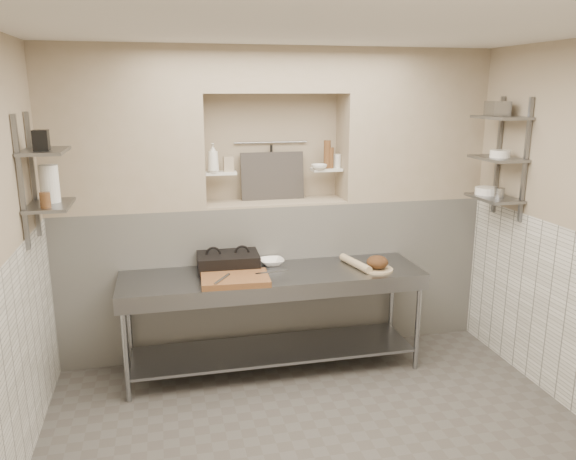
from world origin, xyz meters
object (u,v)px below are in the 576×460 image
object	(u,v)px
bread_loaf	(377,262)
cutting_board	(235,279)
prep_table	(273,302)
bowl_alcove	(319,167)
panini_press	(228,261)
rolling_pin	(355,263)
bottle_soap	(213,158)
jug_left	(49,184)
mixing_bowl	(272,262)

from	to	relation	value
bread_loaf	cutting_board	bearing A→B (deg)	-178.31
prep_table	bowl_alcove	bearing A→B (deg)	43.20
panini_press	bread_loaf	world-z (taller)	panini_press
rolling_pin	bottle_soap	xyz separation A→B (m)	(-1.18, 0.50, 0.91)
bowl_alcove	jug_left	xyz separation A→B (m)	(-2.25, -0.58, 0.02)
rolling_pin	jug_left	distance (m)	2.59
mixing_bowl	bread_loaf	size ratio (longest dim) A/B	1.15
cutting_board	rolling_pin	size ratio (longest dim) A/B	1.24
panini_press	mixing_bowl	distance (m)	0.40
bowl_alcove	panini_press	bearing A→B (deg)	-161.29
cutting_board	jug_left	bearing A→B (deg)	176.73
cutting_board	bowl_alcove	world-z (taller)	bowl_alcove
prep_table	bottle_soap	bearing A→B (deg)	130.07
panini_press	prep_table	bearing A→B (deg)	-27.02
rolling_pin	prep_table	bearing A→B (deg)	-178.77
bread_loaf	bottle_soap	distance (m)	1.72
prep_table	mixing_bowl	bearing A→B (deg)	81.57
cutting_board	bread_loaf	bearing A→B (deg)	1.69
cutting_board	panini_press	bearing A→B (deg)	92.54
rolling_pin	jug_left	bearing A→B (deg)	-177.99
mixing_bowl	bowl_alcove	size ratio (longest dim) A/B	1.47
bottle_soap	jug_left	world-z (taller)	bottle_soap
bowl_alcove	mixing_bowl	bearing A→B (deg)	-152.51
bread_loaf	bottle_soap	world-z (taller)	bottle_soap
bread_loaf	jug_left	bearing A→B (deg)	179.10
mixing_bowl	jug_left	bearing A→B (deg)	-169.71
prep_table	jug_left	distance (m)	2.04
mixing_bowl	bowl_alcove	world-z (taller)	bowl_alcove
panini_press	cutting_board	xyz separation A→B (m)	(0.02, -0.35, -0.05)
bottle_soap	bowl_alcove	xyz separation A→B (m)	(0.98, -0.01, -0.11)
bread_loaf	panini_press	bearing A→B (deg)	166.08
panini_press	jug_left	bearing A→B (deg)	-166.30
panini_press	rolling_pin	xyz separation A→B (m)	(1.11, -0.19, -0.04)
prep_table	bread_loaf	world-z (taller)	bread_loaf
panini_press	bottle_soap	xyz separation A→B (m)	(-0.07, 0.31, 0.87)
cutting_board	bottle_soap	xyz separation A→B (m)	(-0.09, 0.67, 0.92)
mixing_bowl	jug_left	world-z (taller)	jug_left
bottle_soap	panini_press	bearing A→B (deg)	-77.04
prep_table	mixing_bowl	xyz separation A→B (m)	(0.04, 0.25, 0.28)
panini_press	jug_left	xyz separation A→B (m)	(-1.34, -0.27, 0.78)
bottle_soap	bowl_alcove	bearing A→B (deg)	-0.44
rolling_pin	bread_loaf	size ratio (longest dim) A/B	2.35
prep_table	bottle_soap	size ratio (longest dim) A/B	9.94
rolling_pin	jug_left	world-z (taller)	jug_left
mixing_bowl	bread_loaf	distance (m)	0.94
bread_loaf	bottle_soap	size ratio (longest dim) A/B	0.72
mixing_bowl	prep_table	bearing A→B (deg)	-98.43
prep_table	bread_loaf	bearing A→B (deg)	-7.00
bread_loaf	bottle_soap	bearing A→B (deg)	154.87
mixing_bowl	rolling_pin	size ratio (longest dim) A/B	0.49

